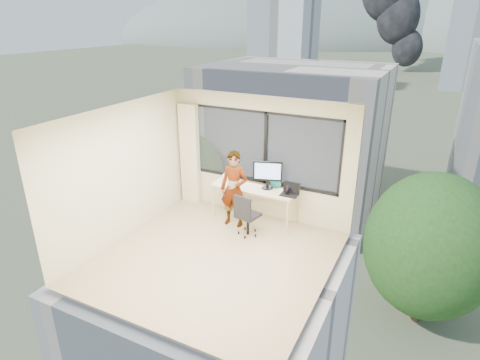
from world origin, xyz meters
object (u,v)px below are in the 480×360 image
Objects in this scene: handbag at (276,184)px; chair at (248,214)px; desk at (254,203)px; monitor at (268,175)px; game_console at (231,176)px; person at (234,189)px; laptop at (290,190)px.

chair is at bearing -102.25° from handbag.
desk is 0.73m from monitor.
chair is at bearing -58.61° from game_console.
chair is at bearing -115.72° from monitor.
handbag is (0.41, 0.17, 0.47)m from desk.
chair is at bearing -33.95° from person.
chair is 0.95m from laptop.
game_console is at bearing 151.23° from monitor.
person is 6.61× the size of handbag.
desk is at bearing 175.21° from laptop.
chair is 2.45× the size of laptop.
monitor is 1.73× the size of game_console.
laptop reaches higher than desk.
handbag reaches higher than desk.
handbag is (-0.39, 0.23, -0.02)m from laptop.
monitor is at bearing 165.58° from laptop.
chair reaches higher than game_console.
game_console is at bearing 159.51° from desk.
handbag is at bearing 148.92° from laptop.
chair is (0.17, -0.64, 0.08)m from desk.
handbag is (1.10, -0.09, 0.05)m from game_console.
desk is 4.87× the size of laptop.
desk is at bearing -32.57° from game_console.
handbag is (0.15, 0.10, -0.20)m from monitor.
handbag is at bearing 14.97° from monitor.
desk is 0.65m from handbag.
game_console is at bearing -179.83° from handbag.
game_console is (-0.95, 0.18, -0.26)m from monitor.
laptop is (0.63, 0.58, 0.41)m from chair.
handbag is (0.69, 0.55, 0.05)m from person.
person reaches higher than game_console.
person is 0.88m from handbag.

